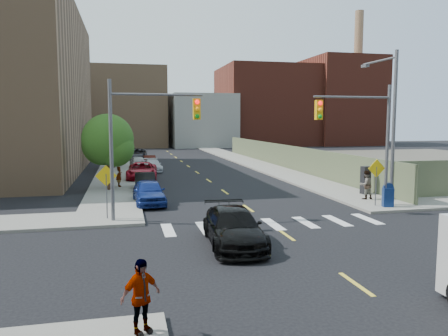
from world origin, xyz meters
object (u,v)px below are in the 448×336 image
parked_car_blue (149,192)px  parked_car_red (142,171)px  payphone (365,180)px  parked_car_maroon (150,161)px  parked_car_white (138,162)px  black_sedan (233,227)px  parked_car_black (145,182)px  pedestrian_sw (141,296)px  parked_car_grey (137,154)px  parked_car_silver (152,165)px  pedestrian_east (366,185)px  pedestrian_west (119,174)px  mailbox (388,195)px

parked_car_blue → parked_car_red: size_ratio=0.82×
payphone → parked_car_maroon: bearing=108.6°
parked_car_white → black_sedan: bearing=-89.2°
parked_car_black → black_sedan: bearing=-78.3°
pedestrian_sw → black_sedan: bearing=29.0°
parked_car_black → parked_car_grey: bearing=90.3°
parked_car_blue → pedestrian_sw: bearing=-96.5°
parked_car_white → parked_car_maroon: size_ratio=1.04×
parked_car_silver → parked_car_grey: 12.99m
pedestrian_east → parked_car_black: bearing=-36.5°
black_sedan → pedestrian_east: pedestrian_east is taller
parked_car_black → payphone: (14.30, -5.20, 0.41)m
parked_car_grey → pedestrian_east: pedestrian_east is taller
parked_car_blue → parked_car_red: bearing=87.1°
parked_car_red → pedestrian_west: (-1.86, -4.75, 0.33)m
parked_car_blue → payphone: (14.30, -0.26, 0.33)m
parked_car_maroon → mailbox: 29.10m
mailbox → pedestrian_east: size_ratio=0.77×
parked_car_grey → black_sedan: (2.66, -39.88, -0.01)m
parked_car_red → parked_car_maroon: parked_car_red is taller
parked_car_maroon → black_sedan: 31.67m
black_sedan → parked_car_red: bearing=101.0°
parked_car_silver → parked_car_grey: size_ratio=0.78×
parked_car_silver → payphone: size_ratio=2.26×
pedestrian_west → pedestrian_sw: 23.30m
parked_car_black → pedestrian_east: 14.99m
black_sedan → parked_car_silver: bearing=96.8°
parked_car_black → parked_car_grey: (0.18, 25.32, 0.09)m
parked_car_white → parked_car_maroon: bearing=48.5°
pedestrian_east → pedestrian_sw: bearing=36.7°
black_sedan → pedestrian_west: 17.01m
parked_car_black → parked_car_grey: 25.32m
parked_car_maroon → mailbox: (11.87, -26.57, 0.21)m
pedestrian_sw → parked_car_red: bearing=56.2°
pedestrian_east → pedestrian_sw: pedestrian_east is taller
parked_car_grey → pedestrian_east: bearing=-64.5°
parked_car_red → mailbox: mailbox is taller
pedestrian_sw → pedestrian_east: bearing=13.8°
parked_car_silver → pedestrian_sw: 33.95m
black_sedan → pedestrian_sw: size_ratio=2.91×
parked_car_silver → pedestrian_west: 11.03m
parked_car_red → parked_car_white: (-0.05, 8.79, -0.08)m
parked_car_white → payphone: (14.30, -20.56, 0.42)m
parked_car_black → black_sedan: size_ratio=0.79×
parked_car_red → payphone: (14.24, -11.76, 0.33)m
parked_car_red → pedestrian_sw: pedestrian_sw is taller
pedestrian_west → parked_car_white: bearing=-18.6°
parked_car_maroon → black_sedan: black_sedan is taller
parked_car_grey → pedestrian_sw: bearing=-88.1°
parked_car_black → pedestrian_west: bearing=135.6°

